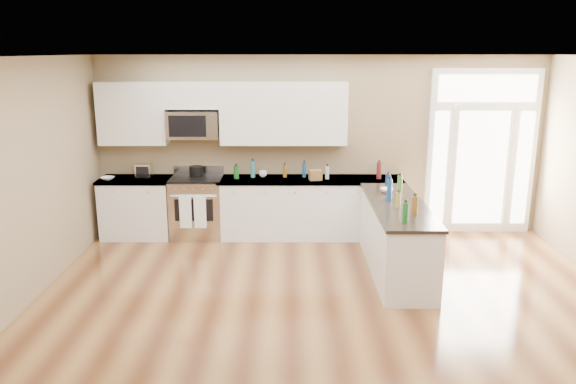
{
  "coord_description": "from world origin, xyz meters",
  "views": [
    {
      "loc": [
        -0.49,
        -4.77,
        2.86
      ],
      "look_at": [
        -0.5,
        2.0,
        1.15
      ],
      "focal_mm": 35.0,
      "sensor_mm": 36.0,
      "label": 1
    }
  ],
  "objects_px": {
    "toaster_oven": "(144,170)",
    "kitchen_range": "(197,207)",
    "stockpot": "(196,171)",
    "peninsula_cabinet": "(396,240)"
  },
  "relations": [
    {
      "from": "stockpot",
      "to": "toaster_oven",
      "type": "relative_size",
      "value": 0.91
    },
    {
      "from": "toaster_oven",
      "to": "kitchen_range",
      "type": "bearing_deg",
      "value": -3.75
    },
    {
      "from": "kitchen_range",
      "to": "toaster_oven",
      "type": "distance_m",
      "value": 1.01
    },
    {
      "from": "peninsula_cabinet",
      "to": "stockpot",
      "type": "bearing_deg",
      "value": 151.31
    },
    {
      "from": "stockpot",
      "to": "toaster_oven",
      "type": "height_order",
      "value": "toaster_oven"
    },
    {
      "from": "peninsula_cabinet",
      "to": "stockpot",
      "type": "height_order",
      "value": "stockpot"
    },
    {
      "from": "peninsula_cabinet",
      "to": "stockpot",
      "type": "distance_m",
      "value": 3.32
    },
    {
      "from": "kitchen_range",
      "to": "toaster_oven",
      "type": "height_order",
      "value": "toaster_oven"
    },
    {
      "from": "kitchen_range",
      "to": "stockpot",
      "type": "height_order",
      "value": "stockpot"
    },
    {
      "from": "kitchen_range",
      "to": "stockpot",
      "type": "distance_m",
      "value": 0.57
    }
  ]
}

